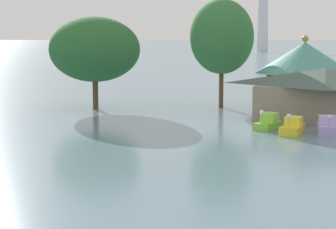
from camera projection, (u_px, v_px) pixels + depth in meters
name	position (u px, v px, depth m)	size (l,w,h in m)	color
pedal_boat_lime	(268.00, 123.00, 49.16)	(2.28, 3.14, 1.71)	#8CCC3F
pedal_boat_yellow	(293.00, 127.00, 46.61)	(1.93, 3.15, 1.77)	yellow
pedal_boat_lavender	(327.00, 127.00, 46.66)	(1.82, 3.00, 1.70)	#B299D8
boathouse	(325.00, 93.00, 54.36)	(13.48, 8.70, 4.80)	gray
green_roof_pavilion	(304.00, 72.00, 60.73)	(10.09, 10.09, 7.82)	#993328
shoreline_tree_tall_left	(95.00, 49.00, 61.74)	(9.59, 9.59, 9.76)	brown
shoreline_tree_mid	(222.00, 37.00, 62.57)	(6.85, 6.85, 11.65)	brown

